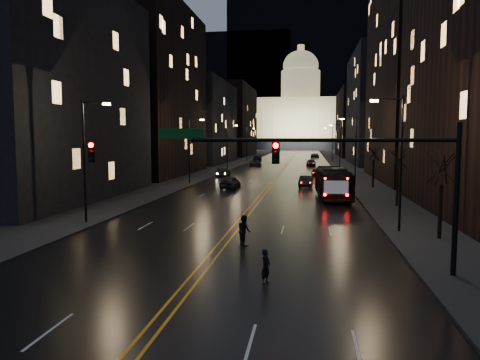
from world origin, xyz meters
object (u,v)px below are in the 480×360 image
at_px(oncoming_car_b, 223,173).
at_px(receding_car_a, 306,181).
at_px(oncoming_car_a, 230,182).
at_px(pedestrian_a, 266,267).
at_px(pedestrian_b, 244,230).
at_px(traffic_signal, 328,164).
at_px(bus, 333,183).

distance_m(oncoming_car_b, receding_car_a, 18.81).
bearing_deg(oncoming_car_a, receding_car_a, -154.95).
height_order(pedestrian_a, pedestrian_b, pedestrian_b).
height_order(oncoming_car_a, receding_car_a, oncoming_car_a).
distance_m(traffic_signal, pedestrian_a, 5.47).
distance_m(bus, pedestrian_b, 23.37).
bearing_deg(traffic_signal, bus, 86.60).
height_order(receding_car_a, pedestrian_a, pedestrian_a).
xyz_separation_m(receding_car_a, pedestrian_a, (-1.47, -40.64, 0.04)).
relative_size(oncoming_car_a, oncoming_car_b, 1.07).
relative_size(traffic_signal, oncoming_car_b, 3.93).
xyz_separation_m(oncoming_car_b, pedestrian_a, (11.74, -54.04, 0.04)).
relative_size(receding_car_a, pedestrian_b, 2.38).
bearing_deg(bus, oncoming_car_b, 119.49).
bearing_deg(oncoming_car_b, pedestrian_a, 105.72).
distance_m(oncoming_car_b, pedestrian_a, 55.30).
relative_size(bus, oncoming_car_a, 2.45).
height_order(traffic_signal, pedestrian_b, traffic_signal).
xyz_separation_m(oncoming_car_a, oncoming_car_b, (-3.99, 17.13, -0.08)).
height_order(traffic_signal, pedestrian_a, traffic_signal).
xyz_separation_m(bus, pedestrian_a, (-4.30, -29.52, -0.85)).
xyz_separation_m(oncoming_car_a, receding_car_a, (9.22, 3.74, -0.09)).
height_order(traffic_signal, oncoming_car_a, traffic_signal).
bearing_deg(bus, oncoming_car_a, 144.80).
bearing_deg(pedestrian_b, oncoming_car_b, -18.29).
relative_size(bus, receding_car_a, 2.66).
bearing_deg(oncoming_car_b, traffic_signal, 108.94).
relative_size(oncoming_car_a, receding_car_a, 1.09).
height_order(bus, pedestrian_b, bus).
bearing_deg(pedestrian_b, traffic_signal, -167.68).
bearing_deg(pedestrian_b, oncoming_car_a, -19.03).
xyz_separation_m(traffic_signal, bus, (1.63, 27.53, -3.49)).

